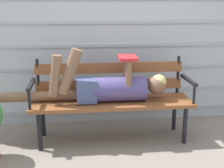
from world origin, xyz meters
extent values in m
plane|color=gray|center=(0.00, 0.00, 0.00)|extent=(12.00, 12.00, 0.00)
cube|color=#B2BCC6|center=(0.00, 0.66, 1.18)|extent=(4.37, 0.06, 2.36)
cube|color=#A3ADB7|center=(0.00, 0.63, 0.13)|extent=(4.37, 0.02, 0.04)
cube|color=#A3ADB7|center=(0.00, 0.63, 0.39)|extent=(4.37, 0.02, 0.04)
cube|color=#A3ADB7|center=(0.00, 0.63, 0.66)|extent=(4.37, 0.02, 0.04)
cube|color=#A3ADB7|center=(0.00, 0.63, 0.92)|extent=(4.37, 0.02, 0.04)
cube|color=#A3ADB7|center=(0.00, 0.63, 1.18)|extent=(4.37, 0.02, 0.04)
cube|color=brown|center=(0.00, -0.07, 0.40)|extent=(1.65, 0.14, 0.04)
cube|color=brown|center=(0.00, 0.08, 0.40)|extent=(1.65, 0.14, 0.04)
cube|color=brown|center=(0.00, 0.24, 0.40)|extent=(1.65, 0.14, 0.04)
cube|color=brown|center=(0.00, 0.31, 0.53)|extent=(1.58, 0.05, 0.11)
cube|color=brown|center=(0.00, 0.31, 0.72)|extent=(1.58, 0.05, 0.11)
cylinder|color=black|center=(-0.76, 0.31, 0.63)|extent=(0.03, 0.03, 0.41)
cylinder|color=black|center=(0.76, 0.31, 0.63)|extent=(0.03, 0.03, 0.41)
cylinder|color=black|center=(-0.73, -0.09, 0.19)|extent=(0.04, 0.04, 0.39)
cylinder|color=black|center=(0.73, -0.09, 0.19)|extent=(0.04, 0.04, 0.39)
cylinder|color=black|center=(-0.73, 0.26, 0.19)|extent=(0.04, 0.04, 0.39)
cylinder|color=black|center=(0.73, 0.26, 0.19)|extent=(0.04, 0.04, 0.39)
cube|color=black|center=(-0.80, 0.08, 0.62)|extent=(0.04, 0.43, 0.03)
cylinder|color=black|center=(-0.80, -0.09, 0.52)|extent=(0.03, 0.03, 0.20)
cube|color=black|center=(0.80, 0.08, 0.62)|extent=(0.04, 0.43, 0.03)
cylinder|color=black|center=(0.80, -0.09, 0.52)|extent=(0.03, 0.03, 0.20)
cylinder|color=#514784|center=(0.07, 0.08, 0.55)|extent=(0.54, 0.25, 0.25)
cube|color=#475684|center=(-0.26, 0.08, 0.55)|extent=(0.20, 0.23, 0.22)
sphere|color=brown|center=(0.46, 0.08, 0.58)|extent=(0.19, 0.19, 0.19)
sphere|color=#E0C67A|center=(0.48, 0.08, 0.61)|extent=(0.16, 0.16, 0.16)
cylinder|color=brown|center=(-0.42, 0.02, 0.76)|extent=(0.26, 0.11, 0.46)
cylinder|color=brown|center=(-0.56, 0.02, 0.71)|extent=(0.15, 0.09, 0.41)
cylinder|color=brown|center=(-0.75, 0.14, 0.48)|extent=(0.82, 0.10, 0.10)
cylinder|color=brown|center=(0.15, 0.00, 0.70)|extent=(0.06, 0.06, 0.31)
cylinder|color=brown|center=(0.15, 0.16, 0.70)|extent=(0.06, 0.06, 0.31)
cube|color=red|center=(0.15, 0.08, 0.87)|extent=(0.18, 0.25, 0.04)
camera|label=1|loc=(-0.34, -2.93, 1.41)|focal=49.84mm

